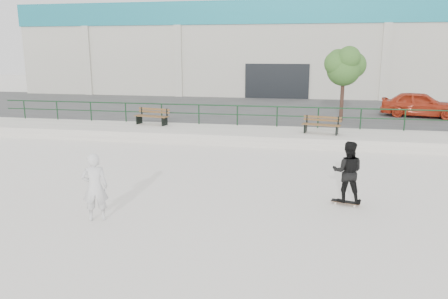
% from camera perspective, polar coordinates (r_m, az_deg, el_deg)
% --- Properties ---
extents(ground, '(120.00, 120.00, 0.00)m').
position_cam_1_polar(ground, '(11.85, -1.93, -8.04)').
color(ground, silver).
rests_on(ground, ground).
extents(ledge, '(30.00, 3.00, 0.50)m').
position_cam_1_polar(ledge, '(20.82, 3.88, 1.81)').
color(ledge, silver).
rests_on(ledge, ground).
extents(parking_strip, '(60.00, 14.00, 0.50)m').
position_cam_1_polar(parking_strip, '(29.17, 5.97, 4.94)').
color(parking_strip, '#3B3B3B').
rests_on(parking_strip, ground).
extents(railing, '(28.00, 0.06, 1.03)m').
position_cam_1_polar(railing, '(21.93, 4.34, 5.00)').
color(railing, '#14381D').
rests_on(railing, ledge).
extents(commercial_building, '(44.20, 16.33, 8.00)m').
position_cam_1_polar(commercial_building, '(42.85, 7.82, 13.19)').
color(commercial_building, beige).
rests_on(commercial_building, ground).
extents(bench_left, '(1.88, 0.89, 0.84)m').
position_cam_1_polar(bench_left, '(22.70, -9.35, 4.29)').
color(bench_left, '#52381C').
rests_on(bench_left, ledge).
extents(bench_right, '(1.78, 0.84, 0.79)m').
position_cam_1_polar(bench_right, '(20.43, 12.61, 3.15)').
color(bench_right, '#52381C').
rests_on(bench_right, ledge).
extents(tree, '(2.22, 1.97, 3.94)m').
position_cam_1_polar(tree, '(24.13, 15.47, 10.56)').
color(tree, '#482D24').
rests_on(tree, parking_strip).
extents(red_car, '(4.49, 2.57, 1.44)m').
position_cam_1_polar(red_car, '(27.34, 24.22, 5.41)').
color(red_car, '#AD2D15').
rests_on(red_car, parking_strip).
extents(skateboard, '(0.81, 0.39, 0.09)m').
position_cam_1_polar(skateboard, '(12.76, 15.60, -6.63)').
color(skateboard, black).
rests_on(skateboard, ground).
extents(standing_skater, '(0.89, 0.72, 1.72)m').
position_cam_1_polar(standing_skater, '(12.50, 15.84, -2.81)').
color(standing_skater, black).
rests_on(standing_skater, skateboard).
extents(seated_skater, '(0.75, 0.63, 1.75)m').
position_cam_1_polar(seated_skater, '(11.43, -16.51, -4.74)').
color(seated_skater, silver).
rests_on(seated_skater, ground).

